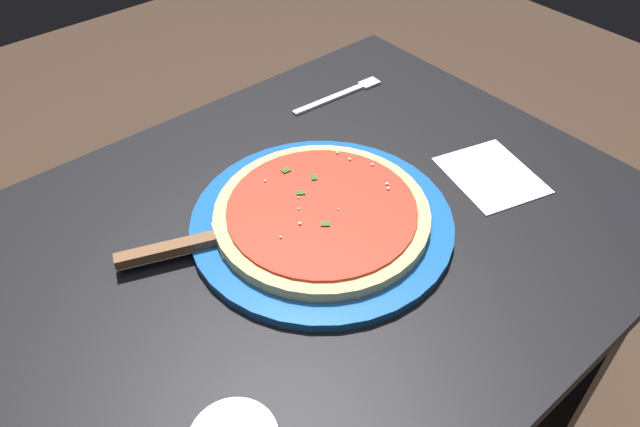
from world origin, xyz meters
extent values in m
cube|color=black|center=(-0.41, -0.30, 0.37)|extent=(0.06, 0.06, 0.75)
cube|color=black|center=(0.41, -0.30, 0.37)|extent=(0.06, 0.06, 0.75)
cube|color=black|center=(-0.41, 0.30, 0.37)|extent=(0.06, 0.06, 0.75)
cube|color=black|center=(0.00, 0.00, 0.76)|extent=(0.96, 0.73, 0.03)
cylinder|color=#195199|center=(-0.03, 0.00, 0.78)|extent=(0.36, 0.36, 0.01)
cylinder|color=#DBB26B|center=(-0.03, 0.00, 0.80)|extent=(0.29, 0.29, 0.02)
cylinder|color=red|center=(-0.03, 0.00, 0.81)|extent=(0.26, 0.26, 0.00)
sphere|color=#EFEACC|center=(0.00, -0.09, 0.81)|extent=(0.00, 0.00, 0.00)
sphere|color=#EFEACC|center=(-0.14, -0.02, 0.81)|extent=(0.00, 0.00, 0.00)
sphere|color=#EFEACC|center=(-0.13, -0.05, 0.81)|extent=(0.00, 0.00, 0.00)
sphere|color=#EFEACC|center=(0.05, 0.01, 0.81)|extent=(0.00, 0.00, 0.00)
sphere|color=#EFEACC|center=(0.02, 0.01, 0.81)|extent=(0.00, 0.00, 0.00)
sphere|color=#EFEACC|center=(-0.13, 0.02, 0.81)|extent=(0.01, 0.01, 0.01)
sphere|color=#EFEACC|center=(-0.12, 0.03, 0.81)|extent=(0.00, 0.00, 0.00)
sphere|color=#EFEACC|center=(0.00, -0.02, 0.81)|extent=(0.00, 0.00, 0.00)
sphere|color=#EFEACC|center=(-0.04, 0.02, 0.81)|extent=(0.00, 0.00, 0.00)
sphere|color=#EFEACC|center=(-0.01, -0.04, 0.81)|extent=(0.00, 0.00, 0.00)
sphere|color=#EFEACC|center=(-0.12, -0.08, 0.81)|extent=(0.00, 0.00, 0.00)
cube|color=#23561E|center=(-0.02, -0.04, 0.81)|extent=(0.01, 0.01, 0.00)
cube|color=#23561E|center=(-0.06, -0.06, 0.81)|extent=(0.01, 0.01, 0.00)
cube|color=#23561E|center=(-0.04, -0.09, 0.81)|extent=(0.01, 0.01, 0.00)
cube|color=#23561E|center=(-0.01, 0.03, 0.81)|extent=(0.01, 0.01, 0.00)
cube|color=silver|center=(0.07, -0.04, 0.79)|extent=(0.11, 0.10, 0.00)
cube|color=brown|center=(0.17, -0.08, 0.80)|extent=(0.13, 0.06, 0.01)
cube|color=white|center=(-0.29, 0.08, 0.78)|extent=(0.16, 0.17, 0.00)
cube|color=silver|center=(-0.24, -0.23, 0.78)|extent=(0.15, 0.02, 0.00)
cube|color=silver|center=(-0.33, -0.23, 0.78)|extent=(0.04, 0.03, 0.00)
camera|label=1|loc=(0.37, 0.46, 1.36)|focal=34.03mm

